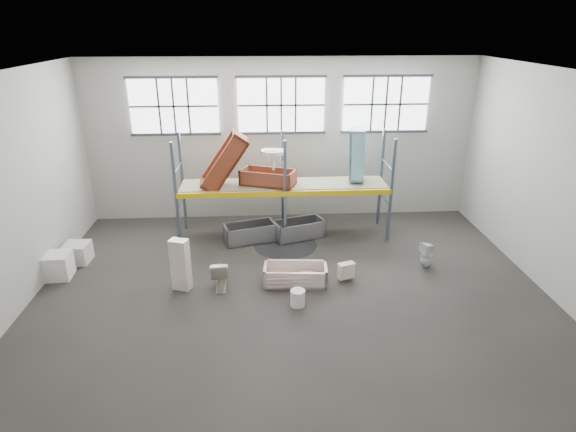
{
  "coord_description": "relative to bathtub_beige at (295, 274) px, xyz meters",
  "views": [
    {
      "loc": [
        -0.66,
        -9.42,
        5.92
      ],
      "look_at": [
        0.0,
        1.5,
        1.4
      ],
      "focal_mm": 29.35,
      "sensor_mm": 36.0,
      "label": 1
    }
  ],
  "objects": [
    {
      "name": "floor",
      "position": [
        -0.13,
        -0.6,
        -0.28
      ],
      "size": [
        12.0,
        10.0,
        0.1
      ],
      "primitive_type": "cube",
      "color": "#413C37",
      "rests_on": "ground"
    },
    {
      "name": "ceiling",
      "position": [
        -0.13,
        -0.6,
        4.82
      ],
      "size": [
        12.0,
        10.0,
        0.1
      ],
      "primitive_type": "cube",
      "color": "silver",
      "rests_on": "ground"
    },
    {
      "name": "wall_back",
      "position": [
        -0.13,
        4.45,
        2.27
      ],
      "size": [
        12.0,
        0.1,
        5.0
      ],
      "primitive_type": "cube",
      "color": "#B6B4A8",
      "rests_on": "ground"
    },
    {
      "name": "wall_front",
      "position": [
        -0.13,
        -5.65,
        2.27
      ],
      "size": [
        12.0,
        0.1,
        5.0
      ],
      "primitive_type": "cube",
      "color": "#A7A59B",
      "rests_on": "ground"
    },
    {
      "name": "wall_left",
      "position": [
        -6.18,
        -0.6,
        2.27
      ],
      "size": [
        0.1,
        10.0,
        5.0
      ],
      "primitive_type": "cube",
      "color": "#A6A49A",
      "rests_on": "ground"
    },
    {
      "name": "wall_right",
      "position": [
        5.92,
        -0.6,
        2.27
      ],
      "size": [
        0.1,
        10.0,
        5.0
      ],
      "primitive_type": "cube",
      "color": "beige",
      "rests_on": "ground"
    },
    {
      "name": "window_left",
      "position": [
        -3.33,
        4.34,
        3.37
      ],
      "size": [
        2.6,
        0.04,
        1.6
      ],
      "primitive_type": "cube",
      "color": "white",
      "rests_on": "wall_back"
    },
    {
      "name": "window_mid",
      "position": [
        -0.13,
        4.34,
        3.37
      ],
      "size": [
        2.6,
        0.04,
        1.6
      ],
      "primitive_type": "cube",
      "color": "white",
      "rests_on": "wall_back"
    },
    {
      "name": "window_right",
      "position": [
        3.07,
        4.34,
        3.37
      ],
      "size": [
        2.6,
        0.04,
        1.6
      ],
      "primitive_type": "cube",
      "color": "white",
      "rests_on": "wall_back"
    },
    {
      "name": "rack_upright_la",
      "position": [
        -3.13,
        2.3,
        1.27
      ],
      "size": [
        0.08,
        0.08,
        3.0
      ],
      "primitive_type": "cube",
      "color": "slate",
      "rests_on": "floor"
    },
    {
      "name": "rack_upright_lb",
      "position": [
        -3.13,
        3.5,
        1.27
      ],
      "size": [
        0.08,
        0.08,
        3.0
      ],
      "primitive_type": "cube",
      "color": "slate",
      "rests_on": "floor"
    },
    {
      "name": "rack_upright_ma",
      "position": [
        -0.13,
        2.3,
        1.27
      ],
      "size": [
        0.08,
        0.08,
        3.0
      ],
      "primitive_type": "cube",
      "color": "slate",
      "rests_on": "floor"
    },
    {
      "name": "rack_upright_mb",
      "position": [
        -0.13,
        3.5,
        1.27
      ],
      "size": [
        0.08,
        0.08,
        3.0
      ],
      "primitive_type": "cube",
      "color": "slate",
      "rests_on": "floor"
    },
    {
      "name": "rack_upright_ra",
      "position": [
        2.87,
        2.3,
        1.27
      ],
      "size": [
        0.08,
        0.08,
        3.0
      ],
      "primitive_type": "cube",
      "color": "slate",
      "rests_on": "floor"
    },
    {
      "name": "rack_upright_rb",
      "position": [
        2.87,
        3.5,
        1.27
      ],
      "size": [
        0.08,
        0.08,
        3.0
      ],
      "primitive_type": "cube",
      "color": "slate",
      "rests_on": "floor"
    },
    {
      "name": "rack_beam_front",
      "position": [
        -0.13,
        2.3,
        1.27
      ],
      "size": [
        6.0,
        0.1,
        0.14
      ],
      "primitive_type": "cube",
      "color": "yellow",
      "rests_on": "floor"
    },
    {
      "name": "rack_beam_back",
      "position": [
        -0.13,
        3.5,
        1.27
      ],
      "size": [
        6.0,
        0.1,
        0.14
      ],
      "primitive_type": "cube",
      "color": "yellow",
      "rests_on": "floor"
    },
    {
      "name": "shelf_deck",
      "position": [
        -0.13,
        2.9,
        1.35
      ],
      "size": [
        5.9,
        1.1,
        0.03
      ],
      "primitive_type": "cube",
      "color": "gray",
      "rests_on": "floor"
    },
    {
      "name": "wet_patch",
      "position": [
        -0.13,
        2.1,
        -0.22
      ],
      "size": [
        1.8,
        1.8,
        0.0
      ],
      "primitive_type": "cylinder",
      "color": "black",
      "rests_on": "floor"
    },
    {
      "name": "bathtub_beige",
      "position": [
        0.0,
        0.0,
        0.0
      ],
      "size": [
        1.58,
        0.84,
        0.45
      ],
      "primitive_type": null,
      "rotation": [
        0.0,
        0.0,
        -0.08
      ],
      "color": "beige",
      "rests_on": "floor"
    },
    {
      "name": "cistern_spare",
      "position": [
        1.25,
        0.03,
        0.05
      ],
      "size": [
        0.45,
        0.33,
        0.39
      ],
      "primitive_type": "cube",
      "rotation": [
        0.0,
        0.0,
        0.37
      ],
      "color": "#F4D4C9",
      "rests_on": "bathtub_beige"
    },
    {
      "name": "sink_in_tub",
      "position": [
        0.28,
        -0.07,
        -0.07
      ],
      "size": [
        0.59,
        0.59,
        0.17
      ],
      "primitive_type": "imported",
      "rotation": [
        0.0,
        0.0,
        -0.25
      ],
      "color": "beige",
      "rests_on": "bathtub_beige"
    },
    {
      "name": "toilet_beige",
      "position": [
        -1.81,
        -0.11,
        0.15
      ],
      "size": [
        0.45,
        0.75,
        0.75
      ],
      "primitive_type": "imported",
      "rotation": [
        0.0,
        0.0,
        3.18
      ],
      "color": "beige",
      "rests_on": "floor"
    },
    {
      "name": "cistern_tall",
      "position": [
        -2.72,
        -0.1,
        0.41
      ],
      "size": [
        0.48,
        0.39,
        1.28
      ],
      "primitive_type": "cube",
      "rotation": [
        0.0,
        0.0,
        -0.33
      ],
      "color": "beige",
      "rests_on": "floor"
    },
    {
      "name": "toilet_white",
      "position": [
        3.45,
        0.59,
        0.12
      ],
      "size": [
        0.41,
        0.41,
        0.7
      ],
      "primitive_type": "imported",
      "rotation": [
        0.0,
        0.0,
        -1.21
      ],
      "color": "white",
      "rests_on": "floor"
    },
    {
      "name": "steel_tub_left",
      "position": [
        -1.14,
        2.45,
        0.04
      ],
      "size": [
        1.58,
        1.04,
        0.53
      ],
      "primitive_type": null,
      "rotation": [
        0.0,
        0.0,
        0.27
      ],
      "color": "#A8AAB0",
      "rests_on": "floor"
    },
    {
      "name": "steel_tub_right",
      "position": [
        0.3,
        2.6,
        0.04
      ],
      "size": [
        1.6,
        1.12,
        0.53
      ],
      "primitive_type": null,
      "rotation": [
        0.0,
        0.0,
        0.33
      ],
      "color": "#B5B6BD",
      "rests_on": "floor"
    },
    {
      "name": "rust_tub_flat",
      "position": [
        -0.58,
        2.82,
        1.59
      ],
      "size": [
        1.68,
        1.22,
        0.43
      ],
      "primitive_type": null,
      "rotation": [
        0.0,
        0.0,
        -0.37
      ],
      "color": "brown",
      "rests_on": "shelf_deck"
    },
    {
      "name": "rust_tub_tilted",
      "position": [
        -1.8,
        2.82,
        2.07
      ],
      "size": [
        1.49,
        0.96,
        1.74
      ],
      "primitive_type": null,
      "rotation": [
        0.0,
        -0.96,
        0.09
      ],
      "color": "brown",
      "rests_on": "shelf_deck"
    },
    {
      "name": "sink_on_shelf",
      "position": [
        -0.43,
        2.71,
        1.87
      ],
      "size": [
        0.72,
        0.59,
        0.59
      ],
      "primitive_type": "imported",
      "rotation": [
        0.0,
        0.0,
        -0.12
      ],
      "color": "white",
      "rests_on": "rust_tub_flat"
    },
    {
      "name": "blue_tub_upright",
      "position": [
        1.99,
        2.99,
        2.17
      ],
      "size": [
        0.62,
        0.78,
        1.49
      ],
      "primitive_type": null,
      "rotation": [
        0.0,
        1.54,
        -0.24
      ],
      "color": "#7FBBD0",
      "rests_on": "shelf_deck"
    },
    {
      "name": "bucket",
      "position": [
        -0.02,
        -1.0,
        -0.03
      ],
      "size": [
        0.37,
        0.37,
        0.38
      ],
      "primitive_type": "cylinder",
      "rotation": [
        0.0,
        0.0,
        0.15
      ],
      "color": "white",
      "rests_on": "floor"
    },
    {
      "name": "carton_near",
      "position": [
        -5.94,
        0.63,
        0.09
      ],
      "size": [
        0.77,
        0.67,
        0.63
      ],
      "primitive_type": "cube",
      "rotation": [
        0.0,
        0.0,
        0.05
      ],
      "color": "white",
      "rests_on": "floor"
    },
    {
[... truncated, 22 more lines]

